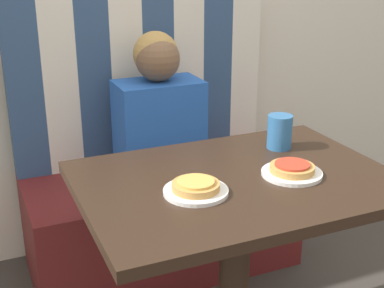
{
  "coord_description": "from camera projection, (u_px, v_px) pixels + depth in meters",
  "views": [
    {
      "loc": [
        -0.72,
        -1.32,
        1.37
      ],
      "look_at": [
        0.0,
        0.35,
        0.7
      ],
      "focal_mm": 50.0,
      "sensor_mm": 36.0,
      "label": 1
    }
  ],
  "objects": [
    {
      "name": "pizza_right",
      "position": [
        292.0,
        168.0,
        1.64
      ],
      "size": [
        0.14,
        0.14,
        0.03
      ],
      "color": "#C68E47",
      "rests_on": "plate_right"
    },
    {
      "name": "drinking_cup",
      "position": [
        280.0,
        132.0,
        1.85
      ],
      "size": [
        0.09,
        0.09,
        0.12
      ],
      "color": "#2D669E",
      "rests_on": "dining_table"
    },
    {
      "name": "booth_seat",
      "position": [
        161.0,
        219.0,
        2.4
      ],
      "size": [
        1.16,
        0.55,
        0.44
      ],
      "color": "#5B1919",
      "rests_on": "ground_plane"
    },
    {
      "name": "booth_backrest",
      "position": [
        141.0,
        79.0,
        2.39
      ],
      "size": [
        1.16,
        0.09,
        0.75
      ],
      "color": "navy",
      "rests_on": "booth_seat"
    },
    {
      "name": "plate_left",
      "position": [
        196.0,
        191.0,
        1.53
      ],
      "size": [
        0.19,
        0.19,
        0.01
      ],
      "color": "white",
      "rests_on": "dining_table"
    },
    {
      "name": "dining_table",
      "position": [
        236.0,
        206.0,
        1.67
      ],
      "size": [
        0.96,
        0.69,
        0.71
      ],
      "color": "black",
      "rests_on": "ground_plane"
    },
    {
      "name": "pizza_left",
      "position": [
        196.0,
        185.0,
        1.52
      ],
      "size": [
        0.14,
        0.14,
        0.03
      ],
      "color": "#C68E47",
      "rests_on": "plate_left"
    },
    {
      "name": "person",
      "position": [
        159.0,
        109.0,
        2.23
      ],
      "size": [
        0.35,
        0.22,
        0.61
      ],
      "color": "#2356B2",
      "rests_on": "booth_seat"
    },
    {
      "name": "plate_right",
      "position": [
        292.0,
        173.0,
        1.65
      ],
      "size": [
        0.19,
        0.19,
        0.01
      ],
      "color": "white",
      "rests_on": "dining_table"
    }
  ]
}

